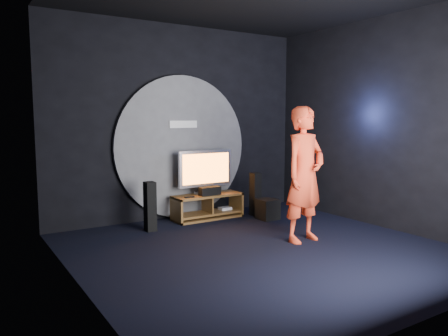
{
  "coord_description": "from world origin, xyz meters",
  "views": [
    {
      "loc": [
        -3.63,
        -4.74,
        1.85
      ],
      "look_at": [
        0.03,
        1.05,
        1.05
      ],
      "focal_mm": 35.0,
      "sensor_mm": 36.0,
      "label": 1
    }
  ],
  "objects_px": {
    "player": "(305,174)",
    "tv": "(205,170)",
    "media_console": "(208,208)",
    "tower_speaker_left": "(150,206)",
    "tower_speaker_right": "(255,194)",
    "subwoofer": "(268,209)"
  },
  "relations": [
    {
      "from": "tv",
      "to": "tower_speaker_left",
      "type": "bearing_deg",
      "value": -165.42
    },
    {
      "from": "media_console",
      "to": "player",
      "type": "distance_m",
      "value": 2.23
    },
    {
      "from": "media_console",
      "to": "tower_speaker_left",
      "type": "xyz_separation_m",
      "value": [
        -1.23,
        -0.25,
        0.21
      ]
    },
    {
      "from": "media_console",
      "to": "tower_speaker_left",
      "type": "bearing_deg",
      "value": -168.47
    },
    {
      "from": "subwoofer",
      "to": "media_console",
      "type": "bearing_deg",
      "value": 145.09
    },
    {
      "from": "tower_speaker_left",
      "to": "tower_speaker_right",
      "type": "height_order",
      "value": "same"
    },
    {
      "from": "tower_speaker_right",
      "to": "subwoofer",
      "type": "relative_size",
      "value": 2.19
    },
    {
      "from": "tv",
      "to": "subwoofer",
      "type": "xyz_separation_m",
      "value": [
        0.9,
        -0.69,
        -0.7
      ]
    },
    {
      "from": "subwoofer",
      "to": "player",
      "type": "xyz_separation_m",
      "value": [
        -0.4,
        -1.39,
        0.82
      ]
    },
    {
      "from": "tv",
      "to": "player",
      "type": "distance_m",
      "value": 2.14
    },
    {
      "from": "player",
      "to": "tv",
      "type": "bearing_deg",
      "value": 96.46
    },
    {
      "from": "tv",
      "to": "tower_speaker_left",
      "type": "relative_size",
      "value": 1.32
    },
    {
      "from": "tower_speaker_right",
      "to": "player",
      "type": "distance_m",
      "value": 1.91
    },
    {
      "from": "media_console",
      "to": "tower_speaker_right",
      "type": "bearing_deg",
      "value": -15.34
    },
    {
      "from": "tv",
      "to": "subwoofer",
      "type": "bearing_deg",
      "value": -37.47
    },
    {
      "from": "media_console",
      "to": "player",
      "type": "xyz_separation_m",
      "value": [
        0.49,
        -2.01,
        0.81
      ]
    },
    {
      "from": "tower_speaker_left",
      "to": "subwoofer",
      "type": "xyz_separation_m",
      "value": [
        2.13,
        -0.37,
        -0.22
      ]
    },
    {
      "from": "tower_speaker_left",
      "to": "player",
      "type": "distance_m",
      "value": 2.54
    },
    {
      "from": "tv",
      "to": "tower_speaker_right",
      "type": "relative_size",
      "value": 1.32
    },
    {
      "from": "subwoofer",
      "to": "tower_speaker_right",
      "type": "bearing_deg",
      "value": 90.16
    },
    {
      "from": "media_console",
      "to": "tv",
      "type": "height_order",
      "value": "tv"
    },
    {
      "from": "tower_speaker_left",
      "to": "tower_speaker_right",
      "type": "bearing_deg",
      "value": 0.16
    }
  ]
}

